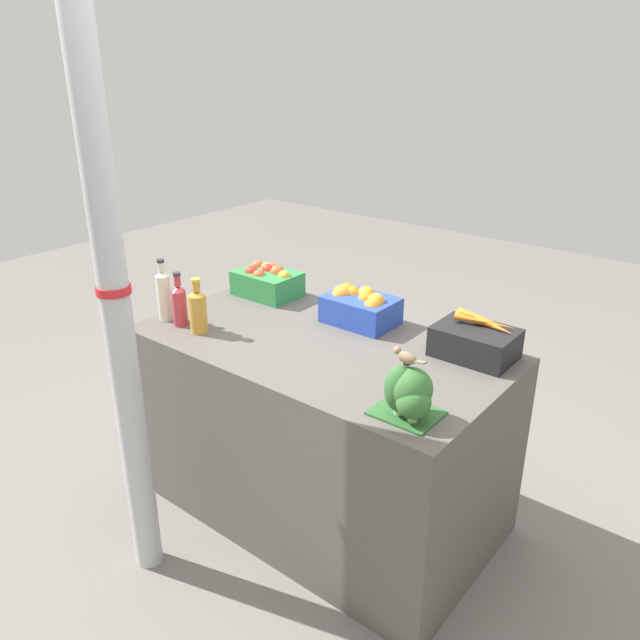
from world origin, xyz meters
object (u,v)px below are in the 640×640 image
Objects in this scene: orange_crate at (360,306)px; juice_bottle_amber at (198,310)px; support_pole at (117,318)px; juice_bottle_ruby at (179,304)px; carrot_crate at (476,341)px; broccoli_pile at (408,393)px; juice_bottle_cloudy at (164,294)px; apple_crate at (267,281)px; sparrow_bird at (406,357)px.

juice_bottle_amber reaches higher than orange_crate.
support_pole reaches higher than juice_bottle_ruby.
broccoli_pile is (0.04, -0.57, 0.03)m from carrot_crate.
orange_crate is at bearing -179.82° from carrot_crate.
juice_bottle_ruby is (0.10, 0.00, -0.02)m from juice_bottle_cloudy.
juice_bottle_amber is at bearing -80.70° from apple_crate.
apple_crate is at bearing 102.35° from support_pole.
juice_bottle_cloudy is (-0.36, 0.47, -0.13)m from support_pole.
juice_bottle_ruby reaches higher than juice_bottle_amber.
support_pole is 0.61m from juice_bottle_cloudy.
support_pole is at bearing -52.73° from juice_bottle_cloudy.
apple_crate is (-0.22, 1.00, -0.18)m from support_pole.
orange_crate is 1.27× the size of juice_bottle_amber.
broccoli_pile is at bearing -86.49° from carrot_crate.
juice_bottle_cloudy is at bearing -157.50° from carrot_crate.
carrot_crate is 1.17m from juice_bottle_amber.
juice_bottle_ruby is (-0.60, -0.53, 0.02)m from orange_crate.
juice_bottle_ruby is at bearing -155.70° from carrot_crate.
carrot_crate is at bearing 93.51° from broccoli_pile.
apple_crate is 1.26× the size of juice_bottle_ruby.
support_pole is 0.56m from juice_bottle_ruby.
juice_bottle_amber is (0.09, -0.53, 0.03)m from apple_crate.
juice_bottle_amber reaches higher than carrot_crate.
orange_crate is (0.35, 1.00, -0.17)m from support_pole.
juice_bottle_cloudy is at bearing -180.00° from juice_bottle_amber.
support_pole is 7.71× the size of juice_bottle_cloudy.
carrot_crate is 0.57m from broccoli_pile.
apple_crate is at bearing 179.97° from orange_crate.
orange_crate is (0.57, -0.00, 0.01)m from apple_crate.
sparrow_bird is (0.01, -0.56, 0.14)m from carrot_crate.
juice_bottle_ruby is (-0.04, -0.53, 0.03)m from apple_crate.
orange_crate is 0.80m from juice_bottle_ruby.
juice_bottle_amber reaches higher than apple_crate.
support_pole is 10.04× the size of broccoli_pile.
carrot_crate is 2.30× the size of sparrow_bird.
juice_bottle_cloudy is (-0.71, -0.53, 0.04)m from orange_crate.
sparrow_bird reaches higher than apple_crate.
broccoli_pile is at bearing -26.06° from apple_crate.
broccoli_pile is 1.31m from juice_bottle_cloudy.
orange_crate is at bearing -35.53° from sparrow_bird.
sparrow_bird is (1.28, -0.03, 0.09)m from juice_bottle_cloudy.
carrot_crate is at bearing 0.18° from orange_crate.
juice_bottle_cloudy is 0.11m from juice_bottle_ruby.
broccoli_pile is at bearing -43.59° from orange_crate.
orange_crate is 0.83m from broccoli_pile.
apple_crate is 0.53m from juice_bottle_amber.
juice_bottle_cloudy is at bearing 178.05° from broccoli_pile.
juice_bottle_amber is at bearing -132.49° from orange_crate.
juice_bottle_amber is 1.06m from sparrow_bird.
apple_crate is 1.00× the size of carrot_crate.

